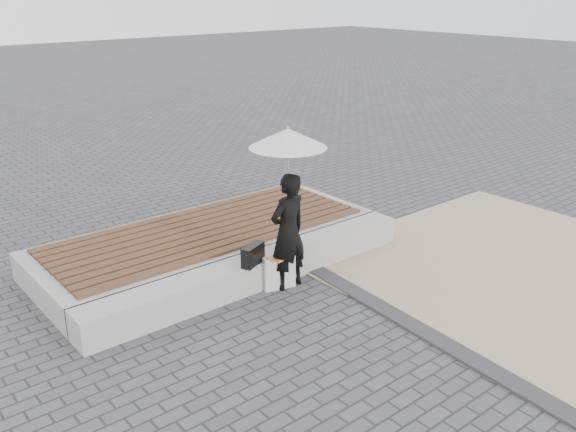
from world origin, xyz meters
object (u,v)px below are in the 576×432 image
at_px(parasol, 288,138).
at_px(canvas_tote, 278,271).
at_px(seating_ledge, 256,270).
at_px(handbag, 253,255).
at_px(woman, 288,231).

relative_size(parasol, canvas_tote, 2.74).
xyz_separation_m(seating_ledge, handbag, (-0.17, -0.17, 0.33)).
distance_m(seating_ledge, canvas_tote, 0.31).
bearing_deg(canvas_tote, seating_ledge, 138.25).
xyz_separation_m(woman, handbag, (-0.46, 0.15, -0.25)).
distance_m(seating_ledge, woman, 0.72).
bearing_deg(handbag, woman, -39.80).
height_order(handbag, canvas_tote, handbag).
xyz_separation_m(parasol, canvas_tote, (-0.12, 0.06, -1.79)).
relative_size(seating_ledge, woman, 3.18).
height_order(seating_ledge, handbag, handbag).
bearing_deg(seating_ledge, handbag, -136.04).
distance_m(seating_ledge, handbag, 0.41).
xyz_separation_m(woman, canvas_tote, (-0.12, 0.06, -0.56)).
height_order(woman, parasol, parasol).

